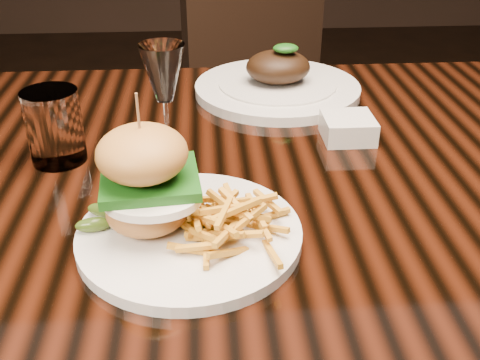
{
  "coord_description": "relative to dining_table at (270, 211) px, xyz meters",
  "views": [
    {
      "loc": [
        -0.09,
        -0.71,
        1.15
      ],
      "look_at": [
        -0.06,
        -0.14,
        0.81
      ],
      "focal_mm": 42.0,
      "sensor_mm": 36.0,
      "label": 1
    }
  ],
  "objects": [
    {
      "name": "water_tumbler",
      "position": [
        -0.31,
        0.04,
        0.13
      ],
      "size": [
        0.08,
        0.08,
        0.11
      ],
      "primitive_type": "cylinder",
      "color": "white",
      "rests_on": "dining_table"
    },
    {
      "name": "wine_glass",
      "position": [
        -0.15,
        0.04,
        0.2
      ],
      "size": [
        0.06,
        0.06,
        0.18
      ],
      "color": "white",
      "rests_on": "dining_table"
    },
    {
      "name": "dining_table",
      "position": [
        0.0,
        0.0,
        0.0
      ],
      "size": [
        1.6,
        0.9,
        0.75
      ],
      "color": "black",
      "rests_on": "ground"
    },
    {
      "name": "ramekin",
      "position": [
        0.13,
        0.09,
        0.1
      ],
      "size": [
        0.1,
        0.1,
        0.04
      ],
      "primitive_type": "cube",
      "rotation": [
        0.0,
        0.0,
        -0.32
      ],
      "color": "silver",
      "rests_on": "dining_table"
    },
    {
      "name": "far_dish",
      "position": [
        0.04,
        0.29,
        0.1
      ],
      "size": [
        0.31,
        0.31,
        0.1
      ],
      "rotation": [
        0.0,
        0.0,
        -0.32
      ],
      "color": "silver",
      "rests_on": "dining_table"
    },
    {
      "name": "chair_far",
      "position": [
        0.11,
        0.88,
        -0.13
      ],
      "size": [
        0.6,
        0.6,
        0.95
      ],
      "rotation": [
        0.0,
        0.0,
        0.39
      ],
      "color": "black",
      "rests_on": "ground"
    },
    {
      "name": "burger_plate",
      "position": [
        -0.13,
        -0.17,
        0.12
      ],
      "size": [
        0.27,
        0.27,
        0.18
      ],
      "rotation": [
        0.0,
        0.0,
        -0.11
      ],
      "color": "silver",
      "rests_on": "dining_table"
    }
  ]
}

